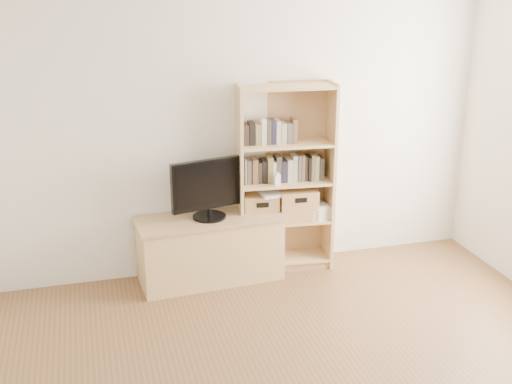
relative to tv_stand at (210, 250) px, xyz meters
name	(u,v)px	position (x,y,z in m)	size (l,w,h in m)	color
back_wall	(240,130)	(0.34, 0.23, 1.02)	(4.50, 0.02, 2.60)	white
tv_stand	(210,250)	(0.00, 0.00, 0.00)	(1.24, 0.47, 0.57)	tan
bookshelf	(285,179)	(0.72, 0.08, 0.58)	(0.86, 0.31, 1.72)	tan
television	(209,189)	(0.00, 0.00, 0.58)	(0.68, 0.05, 0.53)	black
books_row_mid	(285,170)	(0.72, 0.10, 0.66)	(0.76, 0.15, 0.20)	#ACA38A
books_row_upper	(264,133)	(0.53, 0.12, 1.01)	(0.36, 0.13, 0.19)	#ACA38A
baby_monitor	(277,180)	(0.61, -0.01, 0.60)	(0.05, 0.03, 0.10)	white
basket_left	(260,207)	(0.49, 0.10, 0.32)	(0.31, 0.26, 0.26)	#A17448
basket_right	(296,204)	(0.82, 0.07, 0.34)	(0.34, 0.28, 0.28)	#A17448
laptop	(278,192)	(0.65, 0.07, 0.46)	(0.34, 0.24, 0.03)	white
magazine_stack	(316,211)	(1.01, 0.05, 0.25)	(0.17, 0.25, 0.11)	beige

